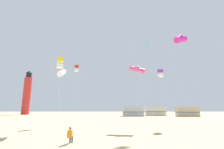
# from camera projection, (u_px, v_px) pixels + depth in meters

# --- Properties ---
(kite_flyer_standing) EXTENTS (0.36, 0.53, 1.16)m
(kite_flyer_standing) POSITION_uv_depth(u_px,v_px,m) (70.00, 135.00, 12.00)
(kite_flyer_standing) COLOR orange
(kite_flyer_standing) RESTS_ON ground
(kite_diamond_cyan) EXTENTS (3.42, 3.42, 12.08)m
(kite_diamond_cyan) POSITION_uv_depth(u_px,v_px,m) (146.00, 47.00, 23.77)
(kite_diamond_cyan) COLOR silver
(kite_diamond_cyan) RESTS_ON ground
(kite_tube_white) EXTENTS (0.92, 2.55, 7.71)m
(kite_tube_white) POSITION_uv_depth(u_px,v_px,m) (62.00, 73.00, 21.06)
(kite_tube_white) COLOR silver
(kite_tube_white) RESTS_ON ground
(kite_box_scarlet) EXTENTS (1.51, 1.51, 10.03)m
(kite_box_scarlet) POSITION_uv_depth(u_px,v_px,m) (77.00, 69.00, 29.13)
(kite_box_scarlet) COLOR silver
(kite_box_scarlet) RESTS_ON ground
(kite_tube_magenta) EXTENTS (2.75, 2.72, 11.03)m
(kite_tube_magenta) POSITION_uv_depth(u_px,v_px,m) (181.00, 39.00, 18.77)
(kite_tube_magenta) COLOR silver
(kite_tube_magenta) RESTS_ON ground
(kite_tube_rainbow) EXTENTS (2.48, 1.94, 8.88)m
(kite_tube_rainbow) POSITION_uv_depth(u_px,v_px,m) (137.00, 70.00, 24.40)
(kite_tube_rainbow) COLOR silver
(kite_tube_rainbow) RESTS_ON ground
(kite_box_violet) EXTENTS (3.38, 2.39, 8.33)m
(kite_box_violet) POSITION_uv_depth(u_px,v_px,m) (160.00, 73.00, 24.96)
(kite_box_violet) COLOR silver
(kite_box_violet) RESTS_ON ground
(kite_box_gold) EXTENTS (2.09, 1.92, 7.88)m
(kite_box_gold) POSITION_uv_depth(u_px,v_px,m) (60.00, 63.00, 17.48)
(kite_box_gold) COLOR silver
(kite_box_gold) RESTS_ON ground
(lighthouse_distant) EXTENTS (2.80, 2.80, 16.80)m
(lighthouse_distant) POSITION_uv_depth(u_px,v_px,m) (27.00, 94.00, 61.94)
(lighthouse_distant) COLOR red
(lighthouse_distant) RESTS_ON ground
(rv_van_silver) EXTENTS (6.45, 2.36, 2.80)m
(rv_van_silver) POSITION_uv_depth(u_px,v_px,m) (133.00, 111.00, 50.06)
(rv_van_silver) COLOR #B7BABF
(rv_van_silver) RESTS_ON ground
(rv_van_cream) EXTENTS (6.58, 2.76, 2.80)m
(rv_van_cream) POSITION_uv_depth(u_px,v_px,m) (155.00, 111.00, 52.95)
(rv_van_cream) COLOR beige
(rv_van_cream) RESTS_ON ground
(rv_van_tan) EXTENTS (6.46, 2.40, 2.80)m
(rv_van_tan) POSITION_uv_depth(u_px,v_px,m) (187.00, 112.00, 48.26)
(rv_van_tan) COLOR #C6B28C
(rv_van_tan) RESTS_ON ground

